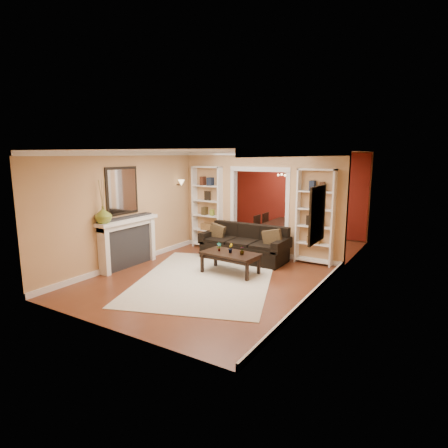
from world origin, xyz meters
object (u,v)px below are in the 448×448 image
Objects in this scene: fireplace at (129,243)px; bookshelf_left at (208,208)px; dining_table at (284,232)px; sofa at (244,243)px; bookshelf_right at (315,217)px; coffee_table at (230,263)px.

bookshelf_left is at bearing 77.95° from fireplace.
sofa is at bearing 177.86° from dining_table.
dining_table is at bearing 129.87° from bookshelf_right.
coffee_table is 0.74× the size of fireplace.
coffee_table is at bearing -177.08° from dining_table.
sofa is 2.81m from fireplace.
bookshelf_left reaches higher than coffee_table.
sofa reaches higher than dining_table.
sofa is 0.96× the size of bookshelf_left.
fireplace is (-2.02, -1.95, 0.15)m from sofa.
dining_table is (0.09, 2.41, -0.14)m from sofa.
sofa reaches higher than coffee_table.
sofa is at bearing -21.35° from bookshelf_left.
dining_table is (-0.18, 3.56, 0.06)m from coffee_table.
bookshelf_left is (-1.48, 0.58, 0.72)m from sofa.
coffee_table is 2.63m from bookshelf_left.
bookshelf_left is (-1.76, 1.73, 0.91)m from coffee_table.
bookshelf_left is 1.37× the size of dining_table.
fireplace reaches higher than coffee_table.
coffee_table is at bearing 19.24° from fireplace.
fireplace is (-3.64, -2.53, -0.57)m from bookshelf_right.
coffee_table is 0.55× the size of bookshelf_left.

